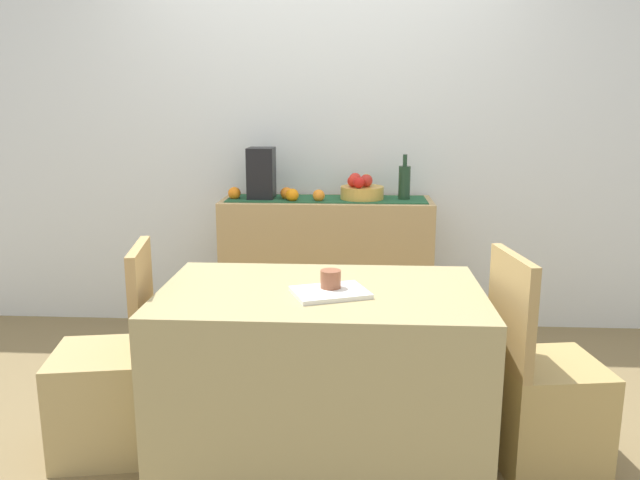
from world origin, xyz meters
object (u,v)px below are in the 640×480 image
(chair_near_window, at_px, (108,392))
(chair_by_corner, at_px, (543,405))
(wine_bottle, at_px, (404,182))
(coffee_cup, at_px, (331,281))
(dining_table, at_px, (321,375))
(coffee_maker, at_px, (261,173))
(sideboard_console, at_px, (327,269))
(fruit_bowl, at_px, (362,193))
(open_book, at_px, (330,292))

(chair_near_window, relative_size, chair_by_corner, 1.00)
(wine_bottle, height_order, coffee_cup, wine_bottle)
(dining_table, xyz_separation_m, coffee_cup, (0.04, -0.04, 0.41))
(coffee_cup, bearing_deg, chair_near_window, 177.69)
(coffee_cup, bearing_deg, coffee_maker, 108.58)
(chair_near_window, height_order, chair_by_corner, same)
(sideboard_console, bearing_deg, chair_near_window, -121.32)
(sideboard_console, bearing_deg, fruit_bowl, 0.00)
(fruit_bowl, bearing_deg, chair_near_window, -127.29)
(coffee_maker, height_order, dining_table, coffee_maker)
(coffee_cup, relative_size, chair_near_window, 0.10)
(fruit_bowl, relative_size, chair_by_corner, 0.29)
(wine_bottle, relative_size, dining_table, 0.22)
(sideboard_console, bearing_deg, wine_bottle, -0.00)
(dining_table, distance_m, chair_by_corner, 0.92)
(sideboard_console, height_order, dining_table, sideboard_console)
(coffee_cup, bearing_deg, chair_by_corner, 2.17)
(sideboard_console, height_order, coffee_maker, coffee_maker)
(coffee_maker, relative_size, dining_table, 0.24)
(open_book, relative_size, chair_by_corner, 0.31)
(sideboard_console, distance_m, coffee_cup, 1.50)
(dining_table, distance_m, open_book, 0.39)
(fruit_bowl, relative_size, open_book, 0.94)
(sideboard_console, height_order, wine_bottle, wine_bottle)
(coffee_maker, bearing_deg, fruit_bowl, 0.00)
(coffee_cup, height_order, chair_by_corner, chair_by_corner)
(chair_near_window, bearing_deg, chair_by_corner, -0.17)
(sideboard_console, relative_size, coffee_cup, 14.55)
(wine_bottle, bearing_deg, chair_by_corner, -71.20)
(coffee_cup, bearing_deg, sideboard_console, 93.42)
(wine_bottle, xyz_separation_m, dining_table, (-0.43, -1.42, -0.62))
(open_book, distance_m, chair_by_corner, 1.00)
(fruit_bowl, relative_size, wine_bottle, 0.95)
(fruit_bowl, height_order, coffee_cup, fruit_bowl)
(coffee_cup, height_order, chair_near_window, chair_near_window)
(fruit_bowl, height_order, wine_bottle, wine_bottle)
(fruit_bowl, xyz_separation_m, chair_by_corner, (0.74, -1.42, -0.66))
(fruit_bowl, bearing_deg, wine_bottle, -0.00)
(sideboard_console, relative_size, fruit_bowl, 4.89)
(wine_bottle, height_order, open_book, wine_bottle)
(coffee_cup, bearing_deg, open_book, -90.31)
(open_book, bearing_deg, coffee_maker, 87.36)
(sideboard_console, bearing_deg, chair_by_corner, -56.07)
(sideboard_console, xyz_separation_m, dining_table, (0.05, -1.42, -0.07))
(coffee_cup, bearing_deg, dining_table, 138.27)
(sideboard_console, relative_size, wine_bottle, 4.65)
(sideboard_console, height_order, chair_near_window, chair_near_window)
(wine_bottle, bearing_deg, coffee_maker, 180.00)
(sideboard_console, xyz_separation_m, chair_near_window, (-0.86, -1.42, -0.18))
(chair_near_window, bearing_deg, open_book, -4.37)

